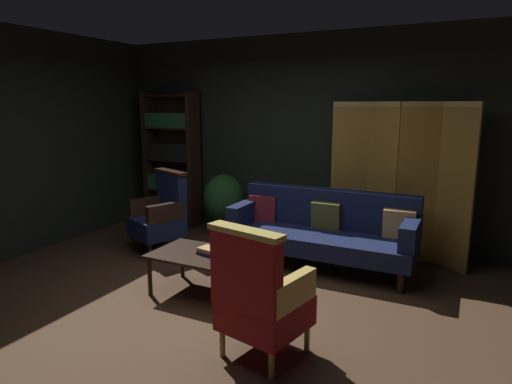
{
  "coord_description": "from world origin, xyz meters",
  "views": [
    {
      "loc": [
        2.05,
        -3.3,
        1.87
      ],
      "look_at": [
        0.0,
        0.8,
        0.95
      ],
      "focal_mm": 30.79,
      "sensor_mm": 36.0,
      "label": 1
    }
  ],
  "objects_px": {
    "velvet_couch": "(323,228)",
    "armchair_gilt_accent": "(260,296)",
    "armchair_wing_left": "(161,214)",
    "folding_screen": "(399,179)",
    "potted_plant": "(224,200)",
    "book_tan_leather": "(210,250)",
    "book_navy_cloth": "(210,253)",
    "bookshelf": "(172,156)",
    "coffee_table": "(203,258)"
  },
  "relations": [
    {
      "from": "bookshelf",
      "to": "folding_screen",
      "type": "bearing_deg",
      "value": -1.54
    },
    {
      "from": "coffee_table",
      "to": "potted_plant",
      "type": "bearing_deg",
      "value": 114.65
    },
    {
      "from": "armchair_wing_left",
      "to": "potted_plant",
      "type": "distance_m",
      "value": 1.04
    },
    {
      "from": "folding_screen",
      "to": "armchair_gilt_accent",
      "type": "xyz_separation_m",
      "value": [
        -0.53,
        -2.71,
        -0.5
      ]
    },
    {
      "from": "armchair_gilt_accent",
      "to": "potted_plant",
      "type": "height_order",
      "value": "armchair_gilt_accent"
    },
    {
      "from": "bookshelf",
      "to": "book_navy_cloth",
      "type": "bearing_deg",
      "value": -45.98
    },
    {
      "from": "potted_plant",
      "to": "book_navy_cloth",
      "type": "bearing_deg",
      "value": -63.28
    },
    {
      "from": "velvet_couch",
      "to": "coffee_table",
      "type": "relative_size",
      "value": 2.12
    },
    {
      "from": "folding_screen",
      "to": "book_tan_leather",
      "type": "relative_size",
      "value": 9.07
    },
    {
      "from": "bookshelf",
      "to": "coffee_table",
      "type": "bearing_deg",
      "value": -47.29
    },
    {
      "from": "armchair_wing_left",
      "to": "folding_screen",
      "type": "bearing_deg",
      "value": 21.81
    },
    {
      "from": "coffee_table",
      "to": "potted_plant",
      "type": "xyz_separation_m",
      "value": [
        -0.84,
        1.83,
        0.14
      ]
    },
    {
      "from": "velvet_couch",
      "to": "potted_plant",
      "type": "xyz_separation_m",
      "value": [
        -1.66,
        0.53,
        0.06
      ]
    },
    {
      "from": "bookshelf",
      "to": "book_navy_cloth",
      "type": "xyz_separation_m",
      "value": [
        1.96,
        -2.02,
        -0.64
      ]
    },
    {
      "from": "coffee_table",
      "to": "book_tan_leather",
      "type": "relative_size",
      "value": 4.77
    },
    {
      "from": "velvet_couch",
      "to": "armchair_wing_left",
      "type": "distance_m",
      "value": 2.06
    },
    {
      "from": "potted_plant",
      "to": "book_tan_leather",
      "type": "xyz_separation_m",
      "value": [
        0.91,
        -1.81,
        -0.05
      ]
    },
    {
      "from": "book_navy_cloth",
      "to": "velvet_couch",
      "type": "bearing_deg",
      "value": 59.94
    },
    {
      "from": "folding_screen",
      "to": "book_tan_leather",
      "type": "bearing_deg",
      "value": -127.11
    },
    {
      "from": "armchair_gilt_accent",
      "to": "book_navy_cloth",
      "type": "distance_m",
      "value": 1.21
    },
    {
      "from": "folding_screen",
      "to": "potted_plant",
      "type": "xyz_separation_m",
      "value": [
        -2.38,
        -0.12,
        -0.47
      ]
    },
    {
      "from": "armchair_gilt_accent",
      "to": "book_tan_leather",
      "type": "distance_m",
      "value": 1.21
    },
    {
      "from": "folding_screen",
      "to": "armchair_gilt_accent",
      "type": "bearing_deg",
      "value": -101.15
    },
    {
      "from": "folding_screen",
      "to": "book_tan_leather",
      "type": "height_order",
      "value": "folding_screen"
    },
    {
      "from": "velvet_couch",
      "to": "armchair_gilt_accent",
      "type": "height_order",
      "value": "armchair_gilt_accent"
    },
    {
      "from": "bookshelf",
      "to": "potted_plant",
      "type": "height_order",
      "value": "bookshelf"
    },
    {
      "from": "velvet_couch",
      "to": "coffee_table",
      "type": "height_order",
      "value": "velvet_couch"
    },
    {
      "from": "folding_screen",
      "to": "velvet_couch",
      "type": "relative_size",
      "value": 0.9
    },
    {
      "from": "velvet_couch",
      "to": "potted_plant",
      "type": "bearing_deg",
      "value": 162.29
    },
    {
      "from": "armchair_gilt_accent",
      "to": "armchair_wing_left",
      "type": "height_order",
      "value": "same"
    },
    {
      "from": "coffee_table",
      "to": "velvet_couch",
      "type": "bearing_deg",
      "value": 57.81
    },
    {
      "from": "armchair_wing_left",
      "to": "potted_plant",
      "type": "height_order",
      "value": "armchair_wing_left"
    },
    {
      "from": "folding_screen",
      "to": "book_navy_cloth",
      "type": "xyz_separation_m",
      "value": [
        -1.46,
        -1.93,
        -0.55
      ]
    },
    {
      "from": "potted_plant",
      "to": "book_navy_cloth",
      "type": "height_order",
      "value": "potted_plant"
    },
    {
      "from": "velvet_couch",
      "to": "book_navy_cloth",
      "type": "xyz_separation_m",
      "value": [
        -0.74,
        -1.29,
        -0.02
      ]
    },
    {
      "from": "armchair_gilt_accent",
      "to": "book_navy_cloth",
      "type": "relative_size",
      "value": 4.61
    },
    {
      "from": "folding_screen",
      "to": "velvet_couch",
      "type": "bearing_deg",
      "value": -137.99
    },
    {
      "from": "coffee_table",
      "to": "armchair_wing_left",
      "type": "bearing_deg",
      "value": 144.37
    },
    {
      "from": "velvet_couch",
      "to": "armchair_gilt_accent",
      "type": "xyz_separation_m",
      "value": [
        0.18,
        -2.06,
        0.04
      ]
    },
    {
      "from": "bookshelf",
      "to": "armchair_gilt_accent",
      "type": "bearing_deg",
      "value": -44.15
    },
    {
      "from": "coffee_table",
      "to": "armchair_gilt_accent",
      "type": "relative_size",
      "value": 0.96
    },
    {
      "from": "bookshelf",
      "to": "potted_plant",
      "type": "distance_m",
      "value": 1.2
    },
    {
      "from": "bookshelf",
      "to": "armchair_gilt_accent",
      "type": "relative_size",
      "value": 1.97
    },
    {
      "from": "bookshelf",
      "to": "book_tan_leather",
      "type": "height_order",
      "value": "bookshelf"
    },
    {
      "from": "coffee_table",
      "to": "book_tan_leather",
      "type": "bearing_deg",
      "value": 10.84
    },
    {
      "from": "folding_screen",
      "to": "potted_plant",
      "type": "relative_size",
      "value": 2.13
    },
    {
      "from": "armchair_gilt_accent",
      "to": "armchair_wing_left",
      "type": "xyz_separation_m",
      "value": [
        -2.19,
        1.62,
        0.0
      ]
    },
    {
      "from": "velvet_couch",
      "to": "book_navy_cloth",
      "type": "distance_m",
      "value": 1.49
    },
    {
      "from": "velvet_couch",
      "to": "potted_plant",
      "type": "height_order",
      "value": "potted_plant"
    },
    {
      "from": "folding_screen",
      "to": "coffee_table",
      "type": "distance_m",
      "value": 2.55
    }
  ]
}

